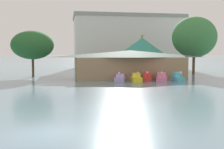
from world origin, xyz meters
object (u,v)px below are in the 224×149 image
Objects in this scene: shoreline_tree_right at (194,37)px; pedal_boat_cyan at (178,78)px; pedal_boat_yellow at (136,78)px; background_building_block at (128,42)px; pedal_boat_red at (147,77)px; pedal_boat_pink at (162,78)px; pedal_boat_lavender at (120,78)px; shoreline_tree_mid at (33,45)px; green_roof_pavilion at (142,52)px; boathouse at (130,64)px.

pedal_boat_cyan is at bearing -123.14° from shoreline_tree_right.
background_building_block reaches higher than pedal_boat_yellow.
background_building_block is (7.48, 39.54, 7.30)m from pedal_boat_yellow.
pedal_boat_red is at bearing -135.97° from shoreline_tree_right.
pedal_boat_yellow reaches higher than pedal_boat_pink.
pedal_boat_red is (4.44, -0.15, 0.09)m from pedal_boat_lavender.
pedal_boat_red is 23.11m from shoreline_tree_mid.
pedal_boat_lavender is 1.11× the size of pedal_boat_yellow.
shoreline_tree_right is (10.30, 15.78, 7.50)m from pedal_boat_cyan.
background_building_block is at bearing -165.25° from pedal_boat_pink.
shoreline_tree_mid reaches higher than pedal_boat_yellow.
background_building_block is at bearing 173.09° from pedal_boat_yellow.
shoreline_tree_right is (10.46, -5.04, 3.32)m from green_roof_pavilion.
pedal_boat_pink is 0.32× the size of green_roof_pavilion.
pedal_boat_yellow is at bearing -91.84° from pedal_boat_cyan.
pedal_boat_yellow is 40.90m from background_building_block.
pedal_boat_yellow is at bearing 77.72° from pedal_boat_lavender.
background_building_block is at bearing 87.59° from green_roof_pavilion.
background_building_block is at bearing -170.56° from pedal_boat_red.
boathouse is at bearing -118.28° from pedal_boat_pink.
green_roof_pavilion is 0.81× the size of shoreline_tree_right.
pedal_boat_lavender is 4.44m from pedal_boat_red.
pedal_boat_pink is 20.21m from green_roof_pavilion.
pedal_boat_yellow is 2.50m from pedal_boat_red.
green_roof_pavilion is at bearing 18.49° from shoreline_tree_mid.
boathouse is 2.01× the size of green_roof_pavilion.
shoreline_tree_mid is (-17.07, 12.85, 5.52)m from pedal_boat_yellow.
shoreline_tree_right is (19.43, 14.34, 7.59)m from pedal_boat_lavender.
pedal_boat_lavender is at bearing -100.65° from pedal_boat_cyan.
pedal_boat_yellow is at bearing -36.97° from shoreline_tree_mid.
pedal_boat_red is 1.06× the size of pedal_boat_cyan.
green_roof_pavilion is 12.07m from shoreline_tree_right.
pedal_boat_pink is 39.19m from background_building_block.
pedal_boat_yellow is 1.02× the size of pedal_boat_cyan.
pedal_boat_lavender is at bearing -114.83° from green_roof_pavilion.
shoreline_tree_right reaches higher than pedal_boat_red.
pedal_boat_red reaches higher than pedal_boat_lavender.
boathouse is (-6.51, 5.75, 2.04)m from pedal_boat_cyan.
pedal_boat_red is 5.24m from boathouse.
green_roof_pavilion reaches higher than pedal_boat_cyan.
pedal_boat_cyan is 0.13× the size of boathouse.
pedal_boat_lavender is 0.34× the size of shoreline_tree_mid.
pedal_boat_lavender is 0.09× the size of background_building_block.
pedal_boat_cyan is at bearing -89.57° from green_roof_pavilion.
background_building_block reaches higher than shoreline_tree_mid.
pedal_boat_red is at bearing 124.31° from pedal_boat_yellow.
pedal_boat_red is 0.32× the size of shoreline_tree_mid.
pedal_boat_pink reaches higher than pedal_boat_lavender.
shoreline_tree_mid is 36.31m from background_building_block.
shoreline_tree_right reaches higher than boathouse.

